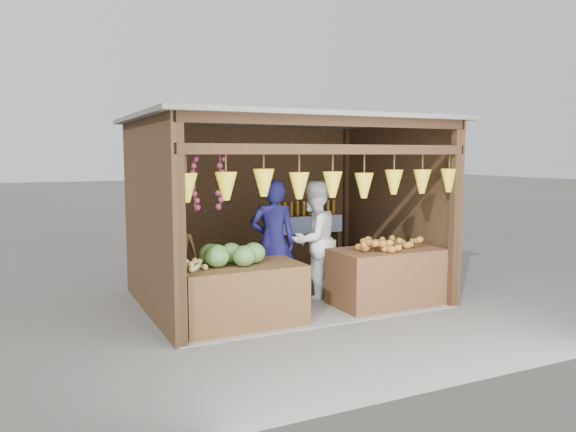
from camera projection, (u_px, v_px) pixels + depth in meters
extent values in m
plane|color=#514F49|center=(284.00, 298.00, 8.38)|extent=(80.00, 80.00, 0.00)
cube|color=slate|center=(284.00, 298.00, 8.38)|extent=(4.00, 3.00, 0.02)
cube|color=black|center=(247.00, 204.00, 9.58)|extent=(4.00, 0.06, 2.60)
cube|color=black|center=(147.00, 218.00, 7.38)|extent=(0.06, 3.00, 2.60)
cube|color=black|center=(396.00, 206.00, 9.10)|extent=(0.06, 3.00, 2.60)
cube|color=#605B54|center=(284.00, 120.00, 8.09)|extent=(4.30, 3.30, 0.06)
cube|color=black|center=(180.00, 232.00, 6.12)|extent=(0.11, 0.11, 2.60)
cube|color=black|center=(455.00, 215.00, 7.78)|extent=(0.11, 0.11, 2.60)
cube|color=black|center=(132.00, 209.00, 8.70)|extent=(0.11, 0.11, 2.60)
cube|color=black|center=(346.00, 200.00, 10.36)|extent=(0.11, 0.11, 2.60)
cube|color=black|center=(334.00, 149.00, 6.85)|extent=(4.00, 0.12, 0.12)
cube|color=black|center=(335.00, 121.00, 6.81)|extent=(4.00, 0.12, 0.12)
cube|color=#382314|center=(307.00, 216.00, 9.88)|extent=(1.25, 0.30, 0.05)
cube|color=#382314|center=(277.00, 248.00, 9.69)|extent=(0.05, 0.28, 1.05)
cube|color=#382314|center=(335.00, 244.00, 10.19)|extent=(0.05, 0.28, 1.05)
cube|color=blue|center=(311.00, 225.00, 9.75)|extent=(1.25, 0.02, 0.30)
cube|color=#4D2D19|center=(240.00, 295.00, 7.01)|extent=(1.55, 0.85, 0.77)
cube|color=#4D2D19|center=(387.00, 277.00, 7.97)|extent=(1.55, 0.85, 0.81)
cube|color=black|center=(180.00, 297.00, 7.89)|extent=(0.30, 0.30, 0.29)
imported|color=#161550|center=(273.00, 242.00, 7.98)|extent=(0.76, 0.64, 1.78)
imported|color=white|center=(313.00, 240.00, 8.29)|extent=(1.04, 0.94, 1.76)
imported|color=brown|center=(179.00, 250.00, 7.82)|extent=(0.60, 0.51, 1.05)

